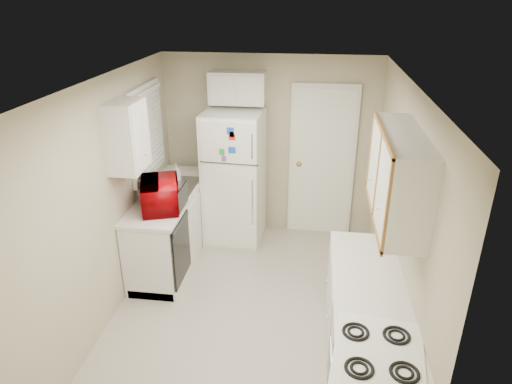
# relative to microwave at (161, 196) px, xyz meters

# --- Properties ---
(floor) EXTENTS (3.80, 3.80, 0.00)m
(floor) POSITION_rel_microwave_xyz_m (1.06, -0.49, -1.05)
(floor) COLOR beige
(floor) RESTS_ON ground
(ceiling) EXTENTS (3.80, 3.80, 0.00)m
(ceiling) POSITION_rel_microwave_xyz_m (1.06, -0.49, 1.35)
(ceiling) COLOR white
(ceiling) RESTS_ON floor
(wall_left) EXTENTS (3.80, 3.80, 0.00)m
(wall_left) POSITION_rel_microwave_xyz_m (-0.34, -0.49, 0.15)
(wall_left) COLOR #BAB08F
(wall_left) RESTS_ON floor
(wall_right) EXTENTS (3.80, 3.80, 0.00)m
(wall_right) POSITION_rel_microwave_xyz_m (2.46, -0.49, 0.15)
(wall_right) COLOR #BAB08F
(wall_right) RESTS_ON floor
(wall_back) EXTENTS (2.80, 2.80, 0.00)m
(wall_back) POSITION_rel_microwave_xyz_m (1.06, 1.41, 0.15)
(wall_back) COLOR #BAB08F
(wall_back) RESTS_ON floor
(wall_front) EXTENTS (2.80, 2.80, 0.00)m
(wall_front) POSITION_rel_microwave_xyz_m (1.06, -2.39, 0.15)
(wall_front) COLOR #BAB08F
(wall_front) RESTS_ON floor
(left_counter) EXTENTS (0.60, 1.80, 0.90)m
(left_counter) POSITION_rel_microwave_xyz_m (-0.04, 0.41, -0.60)
(left_counter) COLOR silver
(left_counter) RESTS_ON floor
(dishwasher) EXTENTS (0.03, 0.58, 0.72)m
(dishwasher) POSITION_rel_microwave_xyz_m (0.25, -0.19, -0.56)
(dishwasher) COLOR black
(dishwasher) RESTS_ON floor
(sink) EXTENTS (0.54, 0.74, 0.16)m
(sink) POSITION_rel_microwave_xyz_m (-0.04, 0.56, -0.19)
(sink) COLOR gray
(sink) RESTS_ON left_counter
(microwave) EXTENTS (0.65, 0.49, 0.39)m
(microwave) POSITION_rel_microwave_xyz_m (0.00, 0.00, 0.00)
(microwave) COLOR #950004
(microwave) RESTS_ON left_counter
(soap_bottle) EXTENTS (0.12, 0.12, 0.22)m
(soap_bottle) POSITION_rel_microwave_xyz_m (-0.07, 0.81, -0.05)
(soap_bottle) COLOR beige
(soap_bottle) RESTS_ON left_counter
(window_blinds) EXTENTS (0.10, 0.98, 1.08)m
(window_blinds) POSITION_rel_microwave_xyz_m (-0.30, 0.56, 0.55)
(window_blinds) COLOR silver
(window_blinds) RESTS_ON wall_left
(upper_cabinet_left) EXTENTS (0.30, 0.45, 0.70)m
(upper_cabinet_left) POSITION_rel_microwave_xyz_m (-0.19, -0.27, 0.75)
(upper_cabinet_left) COLOR silver
(upper_cabinet_left) RESTS_ON wall_left
(refrigerator) EXTENTS (0.77, 0.75, 1.75)m
(refrigerator) POSITION_rel_microwave_xyz_m (0.64, 1.03, -0.17)
(refrigerator) COLOR white
(refrigerator) RESTS_ON floor
(cabinet_over_fridge) EXTENTS (0.70, 0.30, 0.40)m
(cabinet_over_fridge) POSITION_rel_microwave_xyz_m (0.66, 1.26, 0.95)
(cabinet_over_fridge) COLOR silver
(cabinet_over_fridge) RESTS_ON wall_back
(interior_door) EXTENTS (0.86, 0.06, 2.08)m
(interior_door) POSITION_rel_microwave_xyz_m (1.76, 1.37, -0.03)
(interior_door) COLOR white
(interior_door) RESTS_ON floor
(right_counter) EXTENTS (0.60, 2.00, 0.90)m
(right_counter) POSITION_rel_microwave_xyz_m (2.16, -1.29, -0.60)
(right_counter) COLOR silver
(right_counter) RESTS_ON floor
(upper_cabinet_right) EXTENTS (0.30, 1.20, 0.70)m
(upper_cabinet_right) POSITION_rel_microwave_xyz_m (2.31, -0.99, 0.75)
(upper_cabinet_right) COLOR silver
(upper_cabinet_right) RESTS_ON wall_right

